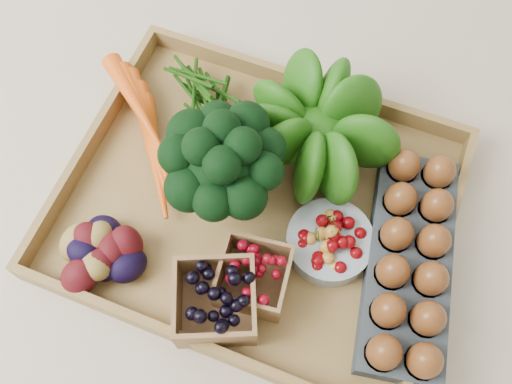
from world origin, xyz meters
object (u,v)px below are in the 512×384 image
(broccoli, at_px, (226,179))
(egg_carton, at_px, (408,263))
(cherry_bowl, at_px, (329,242))
(tray, at_px, (256,207))

(broccoli, bearing_deg, egg_carton, -1.27)
(broccoli, distance_m, cherry_bowl, 0.17)
(tray, height_order, egg_carton, egg_carton)
(tray, xyz_separation_m, egg_carton, (0.23, -0.01, 0.03))
(tray, bearing_deg, broccoli, -171.16)
(tray, bearing_deg, egg_carton, -3.15)
(egg_carton, bearing_deg, tray, 166.95)
(tray, bearing_deg, cherry_bowl, -10.57)
(broccoli, bearing_deg, tray, 8.84)
(broccoli, height_order, cherry_bowl, broccoli)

